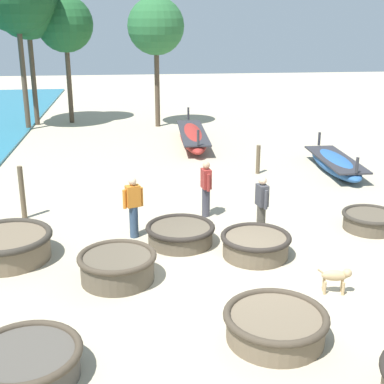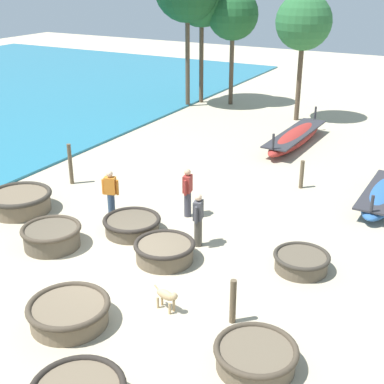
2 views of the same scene
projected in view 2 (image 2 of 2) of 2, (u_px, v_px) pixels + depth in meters
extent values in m
plane|color=tan|center=(136.00, 266.00, 13.93)|extent=(80.00, 80.00, 0.00)
cylinder|color=brown|center=(132.00, 226.00, 15.60)|extent=(1.57, 1.57, 0.42)
torus|color=#28231E|center=(132.00, 220.00, 15.52)|extent=(1.70, 1.70, 0.13)
cylinder|color=brown|center=(256.00, 358.00, 10.34)|extent=(1.54, 1.54, 0.43)
torus|color=#42382B|center=(256.00, 349.00, 10.26)|extent=(1.66, 1.66, 0.12)
cylinder|color=brown|center=(165.00, 252.00, 14.12)|extent=(1.51, 1.51, 0.48)
torus|color=#28231E|center=(164.00, 244.00, 14.03)|extent=(1.64, 1.64, 0.12)
cylinder|color=brown|center=(301.00, 263.00, 13.69)|extent=(1.35, 1.35, 0.40)
torus|color=#332D26|center=(302.00, 256.00, 13.61)|extent=(1.45, 1.45, 0.11)
cylinder|color=brown|center=(52.00, 237.00, 14.82)|extent=(1.54, 1.54, 0.55)
torus|color=#42382B|center=(51.00, 229.00, 14.71)|extent=(1.66, 1.66, 0.12)
cylinder|color=brown|center=(20.00, 203.00, 16.98)|extent=(1.90, 1.90, 0.57)
torus|color=#332D26|center=(19.00, 195.00, 16.87)|extent=(2.05, 2.05, 0.15)
cylinder|color=brown|center=(69.00, 314.00, 11.62)|extent=(1.69, 1.69, 0.46)
torus|color=#42382B|center=(68.00, 305.00, 11.53)|extent=(1.82, 1.82, 0.13)
ellipsoid|color=#285693|center=(383.00, 196.00, 17.47)|extent=(1.15, 4.14, 0.56)
cube|color=#2D2D33|center=(384.00, 191.00, 17.40)|extent=(1.19, 3.81, 0.06)
cylinder|color=#2D2D33|center=(372.00, 203.00, 15.77)|extent=(0.10, 0.10, 0.50)
ellipsoid|color=maroon|center=(295.00, 138.00, 23.29)|extent=(1.21, 5.62, 0.64)
cube|color=#2D2D33|center=(296.00, 133.00, 23.21)|extent=(1.24, 5.17, 0.06)
cylinder|color=#2D2D33|center=(315.00, 113.00, 25.11)|extent=(0.10, 0.10, 0.58)
cylinder|color=#2D2D33|center=(273.00, 141.00, 21.03)|extent=(0.10, 0.10, 0.58)
cylinder|color=#2D425B|center=(111.00, 206.00, 16.44)|extent=(0.22, 0.22, 0.82)
cube|color=orange|center=(110.00, 186.00, 16.18)|extent=(0.39, 0.32, 0.54)
sphere|color=#DBB28E|center=(109.00, 174.00, 16.03)|extent=(0.20, 0.20, 0.20)
cylinder|color=orange|center=(103.00, 187.00, 16.23)|extent=(0.09, 0.09, 0.48)
cylinder|color=orange|center=(117.00, 187.00, 16.17)|extent=(0.09, 0.09, 0.48)
cylinder|color=#4C473D|center=(198.00, 232.00, 14.81)|extent=(0.22, 0.22, 0.82)
cube|color=#3D3D42|center=(198.00, 210.00, 14.54)|extent=(0.29, 0.38, 0.54)
sphere|color=#DBB28E|center=(198.00, 197.00, 14.40)|extent=(0.20, 0.20, 0.20)
cylinder|color=#3D3D42|center=(200.00, 209.00, 14.76)|extent=(0.09, 0.09, 0.48)
cylinder|color=#3D3D42|center=(196.00, 215.00, 14.37)|extent=(0.09, 0.09, 0.48)
cylinder|color=#383842|center=(188.00, 204.00, 16.57)|extent=(0.22, 0.22, 0.82)
cube|color=maroon|center=(188.00, 184.00, 16.31)|extent=(0.27, 0.37, 0.54)
sphere|color=tan|center=(188.00, 172.00, 16.16)|extent=(0.20, 0.20, 0.20)
cylinder|color=maroon|center=(185.00, 188.00, 16.14)|extent=(0.09, 0.09, 0.48)
cylinder|color=maroon|center=(190.00, 183.00, 16.52)|extent=(0.09, 0.09, 0.48)
ellipsoid|color=tan|center=(166.00, 295.00, 12.02)|extent=(0.55, 0.30, 0.22)
sphere|color=tan|center=(174.00, 296.00, 11.85)|extent=(0.18, 0.18, 0.18)
cylinder|color=tan|center=(158.00, 289.00, 12.15)|extent=(0.21, 0.08, 0.16)
cylinder|color=tan|center=(174.00, 306.00, 12.06)|extent=(0.06, 0.06, 0.28)
cylinder|color=tan|center=(170.00, 309.00, 11.96)|extent=(0.06, 0.06, 0.28)
cylinder|color=tan|center=(162.00, 300.00, 12.28)|extent=(0.06, 0.06, 0.28)
cylinder|color=tan|center=(158.00, 302.00, 12.18)|extent=(0.06, 0.06, 0.28)
cylinder|color=brown|center=(302.00, 174.00, 18.67)|extent=(0.14, 0.14, 1.02)
cylinder|color=brown|center=(70.00, 164.00, 18.96)|extent=(0.14, 0.14, 1.48)
cylinder|color=brown|center=(233.00, 301.00, 11.54)|extent=(0.14, 0.14, 1.06)
cylinder|color=#4C3D2D|center=(299.00, 82.00, 26.52)|extent=(0.24, 0.24, 3.85)
sphere|color=#286033|center=(304.00, 22.00, 25.41)|extent=(2.70, 2.70, 2.70)
cylinder|color=#4C3D2D|center=(231.00, 69.00, 29.64)|extent=(0.24, 0.24, 3.91)
sphere|color=#1E5128|center=(233.00, 14.00, 28.50)|extent=(2.74, 2.74, 2.74)
cylinder|color=#4C3D2D|center=(201.00, 61.00, 29.92)|extent=(0.24, 0.24, 4.63)
cylinder|color=#4C3D2D|center=(188.00, 61.00, 29.02)|extent=(0.24, 0.24, 4.98)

